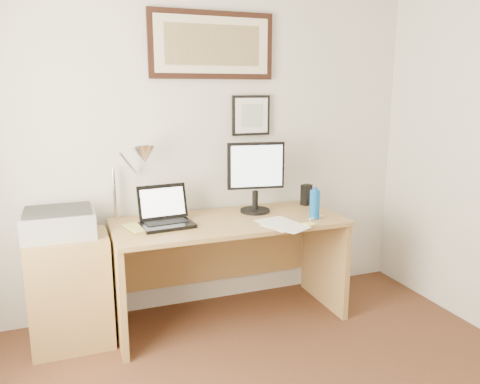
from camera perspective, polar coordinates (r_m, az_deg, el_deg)
name	(u,v)px	position (r m, az deg, el deg)	size (l,w,h in m)	color
wall_back	(193,144)	(3.48, -5.76, 5.87)	(3.50, 0.02, 2.50)	silver
side_cabinet	(71,291)	(3.29, -19.91, -11.25)	(0.50, 0.40, 0.73)	#9D7742
water_bottle	(315,204)	(3.33, 9.09, -1.50)	(0.07, 0.07, 0.20)	#0D5BB5
bottle_cap	(315,189)	(3.31, 9.16, 0.37)	(0.04, 0.04, 0.02)	#0D5BB5
speaker	(306,195)	(3.72, 8.08, -0.33)	(0.07, 0.06, 0.16)	black
paper_sheet_a	(285,226)	(3.14, 5.54, -4.18)	(0.21, 0.29, 0.00)	white
paper_sheet_b	(281,224)	(3.18, 5.01, -3.88)	(0.23, 0.33, 0.00)	white
sticky_pad	(310,224)	(3.19, 8.48, -3.87)	(0.07, 0.07, 0.01)	#F2E273
marker_pen	(316,217)	(3.35, 9.29, -3.09)	(0.02, 0.02, 0.14)	white
book	(129,230)	(3.11, -13.44, -4.48)	(0.17, 0.23, 0.02)	#C2BE5B
desk	(225,248)	(3.42, -1.82, -6.84)	(1.60, 0.70, 0.75)	#9D7742
laptop	(165,216)	(3.18, -9.08, -2.97)	(0.36, 0.32, 0.26)	black
lcd_monitor	(256,174)	(3.42, 1.94, 2.24)	(0.42, 0.22, 0.52)	black
printer	(59,223)	(3.18, -21.22, -3.51)	(0.44, 0.34, 0.18)	#A1A1A3
desk_lamp	(142,158)	(3.23, -11.92, 4.02)	(0.29, 0.27, 0.53)	silver
picture_large	(212,45)	(3.49, -3.40, 17.43)	(0.92, 0.04, 0.47)	black
picture_small	(251,115)	(3.58, 1.35, 9.31)	(0.30, 0.03, 0.30)	black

